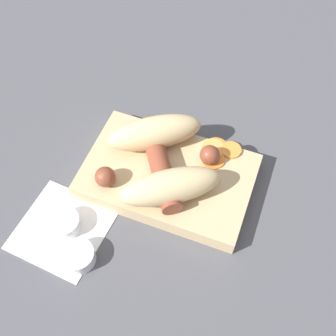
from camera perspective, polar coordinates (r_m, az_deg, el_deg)
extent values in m
plane|color=#4C4C51|center=(0.66, 0.00, -1.78)|extent=(3.00, 3.00, 0.00)
cube|color=tan|center=(0.65, 0.00, -1.15)|extent=(0.25, 0.16, 0.03)
ellipsoid|color=#DBBC84|center=(0.59, 0.37, -2.54)|extent=(0.15, 0.12, 0.05)
ellipsoid|color=#DBBC84|center=(0.64, -1.79, 4.80)|extent=(0.15, 0.12, 0.05)
cylinder|color=brown|center=(0.62, -1.32, 0.30)|extent=(0.12, 0.15, 0.03)
sphere|color=brown|center=(0.63, 5.67, 1.76)|extent=(0.03, 0.03, 0.03)
sphere|color=brown|center=(0.62, -8.51, -1.20)|extent=(0.03, 0.03, 0.03)
cylinder|color=orange|center=(0.66, 8.56, 2.42)|extent=(0.04, 0.04, 0.00)
cylinder|color=orange|center=(0.65, 6.15, 1.16)|extent=(0.05, 0.05, 0.00)
cylinder|color=orange|center=(0.66, 6.54, 2.82)|extent=(0.05, 0.05, 0.00)
cylinder|color=#F99E4C|center=(0.66, 6.13, 2.67)|extent=(0.04, 0.04, 0.00)
cube|color=white|center=(0.64, -14.14, -7.99)|extent=(0.13, 0.13, 0.00)
cylinder|color=white|center=(0.63, -13.88, -7.31)|extent=(0.05, 0.05, 0.02)
cylinder|color=maroon|center=(0.63, -13.76, -7.57)|extent=(0.04, 0.04, 0.01)
cylinder|color=white|center=(0.60, -12.06, -11.64)|extent=(0.05, 0.05, 0.02)
cylinder|color=white|center=(0.61, -11.95, -11.86)|extent=(0.04, 0.04, 0.01)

